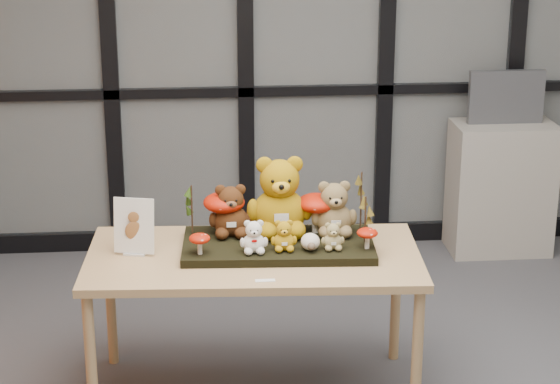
{
  "coord_description": "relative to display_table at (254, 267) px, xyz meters",
  "views": [
    {
      "loc": [
        -0.77,
        -3.86,
        2.5
      ],
      "look_at": [
        -0.4,
        0.46,
        1.04
      ],
      "focal_mm": 65.0,
      "sensor_mm": 36.0,
      "label": 1
    }
  ],
  "objects": [
    {
      "name": "room_shell",
      "position": [
        0.52,
        -0.5,
        1.02
      ],
      "size": [
        5.0,
        5.0,
        5.0
      ],
      "color": "#B8B5AE",
      "rests_on": "floor"
    },
    {
      "name": "glass_partition",
      "position": [
        0.52,
        1.97,
        0.76
      ],
      "size": [
        4.9,
        0.06,
        2.78
      ],
      "color": "#2D383F",
      "rests_on": "floor"
    },
    {
      "name": "display_table",
      "position": [
        0.0,
        0.0,
        0.0
      ],
      "size": [
        1.59,
        0.86,
        0.73
      ],
      "rotation": [
        0.0,
        0.0,
        -0.05
      ],
      "color": "tan",
      "rests_on": "floor"
    },
    {
      "name": "diorama_tray",
      "position": [
        0.12,
        0.05,
        0.09
      ],
      "size": [
        0.91,
        0.49,
        0.04
      ],
      "primitive_type": "cube",
      "rotation": [
        0.0,
        0.0,
        -0.05
      ],
      "color": "black",
      "rests_on": "display_table"
    },
    {
      "name": "bear_pooh_yellow",
      "position": [
        0.14,
        0.17,
        0.31
      ],
      "size": [
        0.33,
        0.3,
        0.42
      ],
      "primitive_type": null,
      "rotation": [
        0.0,
        0.0,
        -0.05
      ],
      "color": "#A5790A",
      "rests_on": "diorama_tray"
    },
    {
      "name": "bear_brown_medium",
      "position": [
        -0.1,
        0.17,
        0.24
      ],
      "size": [
        0.22,
        0.2,
        0.28
      ],
      "primitive_type": null,
      "rotation": [
        0.0,
        0.0,
        -0.05
      ],
      "color": "#42220E",
      "rests_on": "diorama_tray"
    },
    {
      "name": "bear_tan_back",
      "position": [
        0.39,
        0.14,
        0.25
      ],
      "size": [
        0.23,
        0.21,
        0.29
      ],
      "primitive_type": null,
      "rotation": [
        0.0,
        0.0,
        -0.05
      ],
      "color": "olive",
      "rests_on": "diorama_tray"
    },
    {
      "name": "bear_small_yellow",
      "position": [
        0.14,
        -0.05,
        0.18
      ],
      "size": [
        0.13,
        0.12,
        0.16
      ],
      "primitive_type": null,
      "rotation": [
        0.0,
        0.0,
        -0.05
      ],
      "color": "#B78610",
      "rests_on": "diorama_tray"
    },
    {
      "name": "bear_white_bow",
      "position": [
        -0.0,
        -0.07,
        0.19
      ],
      "size": [
        0.14,
        0.12,
        0.17
      ],
      "primitive_type": null,
      "rotation": [
        0.0,
        0.0,
        -0.05
      ],
      "color": "white",
      "rests_on": "diorama_tray"
    },
    {
      "name": "bear_beige_small",
      "position": [
        0.36,
        -0.06,
        0.18
      ],
      "size": [
        0.11,
        0.1,
        0.14
      ],
      "primitive_type": null,
      "rotation": [
        0.0,
        0.0,
        -0.05
      ],
      "color": "tan",
      "rests_on": "diorama_tray"
    },
    {
      "name": "plush_cream_hedgehog",
      "position": [
        0.26,
        -0.06,
        0.15
      ],
      "size": [
        0.07,
        0.06,
        0.09
      ],
      "primitive_type": null,
      "rotation": [
        0.0,
        0.0,
        -0.05
      ],
      "color": "#F1E3CE",
      "rests_on": "diorama_tray"
    },
    {
      "name": "mushroom_back_left",
      "position": [
        -0.13,
        0.19,
        0.22
      ],
      "size": [
        0.2,
        0.2,
        0.22
      ],
      "primitive_type": null,
      "color": "#A81605",
      "rests_on": "diorama_tray"
    },
    {
      "name": "mushroom_back_right",
      "position": [
        0.31,
        0.17,
        0.21
      ],
      "size": [
        0.19,
        0.19,
        0.21
      ],
      "primitive_type": null,
      "color": "#A81605",
      "rests_on": "diorama_tray"
    },
    {
      "name": "mushroom_front_left",
      "position": [
        -0.25,
        -0.07,
        0.16
      ],
      "size": [
        0.1,
        0.1,
        0.11
      ],
      "primitive_type": null,
      "color": "#A81605",
      "rests_on": "diorama_tray"
    },
    {
      "name": "mushroom_front_right",
      "position": [
        0.52,
        -0.07,
        0.16
      ],
      "size": [
        0.1,
        0.1,
        0.11
      ],
      "primitive_type": null,
      "color": "#A81605",
      "rests_on": "diorama_tray"
    },
    {
      "name": "sprig_green_far_left",
      "position": [
        -0.28,
        0.19,
        0.23
      ],
      "size": [
        0.05,
        0.05,
        0.24
      ],
      "primitive_type": null,
      "color": "black",
      "rests_on": "diorama_tray"
    },
    {
      "name": "sprig_green_mid_left",
      "position": [
        -0.13,
        0.23,
        0.21
      ],
      "size": [
        0.05,
        0.05,
        0.22
      ],
      "primitive_type": null,
      "color": "black",
      "rests_on": "diorama_tray"
    },
    {
      "name": "sprig_dry_far_right",
      "position": [
        0.52,
        0.13,
        0.26
      ],
      "size": [
        0.05,
        0.05,
        0.31
      ],
      "primitive_type": null,
      "color": "brown",
      "rests_on": "diorama_tray"
    },
    {
      "name": "sprig_dry_mid_right",
      "position": [
        0.52,
        0.01,
        0.22
      ],
      "size": [
        0.05,
        0.05,
        0.23
      ],
      "primitive_type": null,
      "color": "brown",
      "rests_on": "diorama_tray"
    },
    {
      "name": "sprig_green_centre",
      "position": [
        0.09,
        0.23,
        0.21
      ],
      "size": [
        0.05,
        0.05,
        0.22
      ],
      "primitive_type": null,
      "color": "black",
      "rests_on": "diorama_tray"
    },
    {
      "name": "sign_holder",
      "position": [
        -0.55,
        0.05,
        0.19
      ],
      "size": [
        0.19,
        0.08,
        0.27
      ],
      "rotation": [
        0.0,
        0.0,
        -0.23
      ],
      "color": "silver",
      "rests_on": "display_table"
    },
    {
      "name": "label_card",
      "position": [
        0.03,
        -0.31,
        0.07
      ],
      "size": [
        0.09,
        0.03,
        0.0
      ],
      "primitive_type": "cube",
      "color": "white",
      "rests_on": "display_table"
    },
    {
      "name": "cabinet",
      "position": [
        1.71,
        1.74,
        -0.23
      ],
      "size": [
        0.65,
        0.38,
        0.86
      ],
      "primitive_type": "cube",
      "color": "#A19B8F",
      "rests_on": "floor"
    },
    {
      "name": "monitor",
      "position": [
        1.71,
        1.76,
        0.37
      ],
      "size": [
        0.48,
        0.05,
        0.34
      ],
      "color": "#4A4C51",
      "rests_on": "cabinet"
    }
  ]
}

